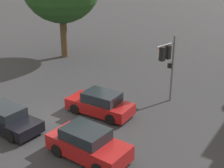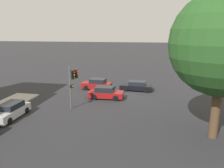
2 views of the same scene
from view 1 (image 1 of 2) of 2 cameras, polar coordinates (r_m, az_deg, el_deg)
The scene contains 5 objects.
ground_plane at distance 20.00m, azimuth -11.09°, elevation -6.26°, with size 300.00×300.00×0.00m, color #28282B.
traffic_signal at distance 20.97m, azimuth 10.08°, elevation 4.68°, with size 0.61×2.07×4.69m.
crossing_car_0 at distance 19.94m, azimuth -2.16°, elevation -3.64°, with size 4.36×2.00×1.52m.
crossing_car_1 at distance 19.29m, azimuth -18.71°, elevation -5.96°, with size 4.55×2.05×1.37m.
crossing_car_2 at distance 15.80m, azimuth -4.46°, elevation -10.88°, with size 4.34×2.13×1.56m.
Camera 1 is at (12.79, -12.33, 9.19)m, focal length 50.00 mm.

